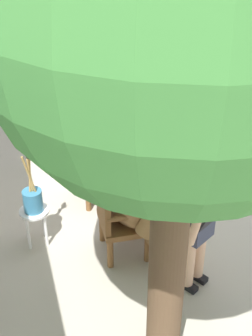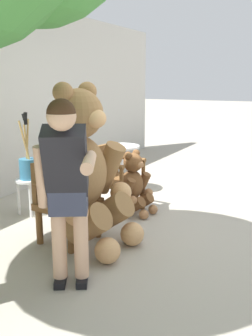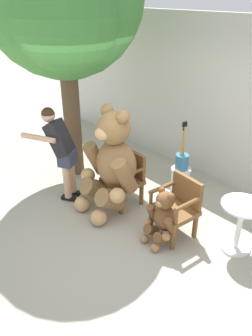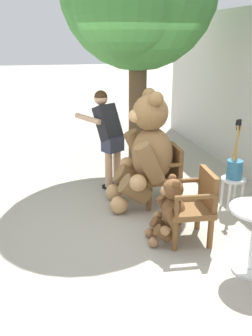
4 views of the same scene
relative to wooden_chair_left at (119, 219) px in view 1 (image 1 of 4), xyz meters
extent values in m
plane|color=#A8A091|center=(0.54, -0.59, -0.46)|extent=(60.00, 60.00, 0.00)
cube|color=brown|center=(0.00, -0.06, -0.06)|extent=(0.58, 0.54, 0.07)
cylinder|color=brown|center=(-0.24, -0.26, -0.28)|extent=(0.07, 0.07, 0.37)
cylinder|color=brown|center=(0.22, -0.28, -0.28)|extent=(0.07, 0.07, 0.37)
cylinder|color=brown|center=(-0.22, 0.16, -0.28)|extent=(0.07, 0.07, 0.37)
cylinder|color=brown|center=(0.24, 0.14, -0.28)|extent=(0.07, 0.07, 0.37)
cube|color=brown|center=(0.01, 0.17, 0.19)|extent=(0.52, 0.08, 0.42)
cylinder|color=brown|center=(-0.25, -0.05, 0.20)|extent=(0.08, 0.48, 0.06)
cylinder|color=brown|center=(-0.26, -0.26, 0.09)|extent=(0.05, 0.05, 0.22)
cylinder|color=brown|center=(0.25, -0.07, 0.20)|extent=(0.08, 0.48, 0.06)
cylinder|color=brown|center=(0.24, -0.28, 0.09)|extent=(0.05, 0.05, 0.22)
cube|color=brown|center=(1.07, -0.06, -0.06)|extent=(0.61, 0.57, 0.07)
cylinder|color=brown|center=(0.82, -0.25, -0.28)|extent=(0.07, 0.07, 0.37)
cylinder|color=brown|center=(1.28, -0.29, -0.28)|extent=(0.07, 0.07, 0.37)
cylinder|color=brown|center=(0.87, 0.17, -0.28)|extent=(0.07, 0.07, 0.37)
cylinder|color=brown|center=(1.32, 0.12, -0.28)|extent=(0.07, 0.07, 0.37)
cube|color=brown|center=(1.10, 0.17, 0.19)|extent=(0.52, 0.11, 0.42)
cylinder|color=brown|center=(0.83, -0.04, 0.20)|extent=(0.10, 0.48, 0.06)
cylinder|color=brown|center=(0.80, -0.25, 0.09)|extent=(0.05, 0.05, 0.22)
cylinder|color=brown|center=(1.32, -0.09, 0.20)|extent=(0.10, 0.48, 0.06)
cylinder|color=brown|center=(1.30, -0.30, 0.09)|extent=(0.05, 0.05, 0.22)
ellipsoid|color=olive|center=(0.00, -0.18, 0.29)|extent=(0.70, 0.60, 0.78)
sphere|color=olive|center=(0.00, -0.22, 0.89)|extent=(0.49, 0.49, 0.49)
ellipsoid|color=tan|center=(-0.01, -0.43, 0.85)|extent=(0.24, 0.19, 0.18)
sphere|color=black|center=(-0.01, -0.43, 0.87)|extent=(0.07, 0.07, 0.07)
sphere|color=olive|center=(-0.19, -0.19, 1.10)|extent=(0.19, 0.19, 0.19)
sphere|color=olive|center=(0.18, -0.20, 1.10)|extent=(0.19, 0.19, 0.19)
cylinder|color=olive|center=(-0.37, -0.30, 0.29)|extent=(0.24, 0.44, 0.59)
sphere|color=tan|center=(-0.40, -0.45, 0.03)|extent=(0.23, 0.23, 0.23)
cylinder|color=olive|center=(0.35, -0.33, 0.29)|extent=(0.24, 0.44, 0.59)
sphere|color=tan|center=(0.37, -0.48, 0.03)|extent=(0.23, 0.23, 0.23)
cylinder|color=olive|center=(-0.22, -0.46, -0.13)|extent=(0.31, 0.50, 0.46)
sphere|color=tan|center=(-0.25, -0.69, -0.34)|extent=(0.25, 0.25, 0.25)
cylinder|color=olive|center=(0.19, -0.48, -0.13)|extent=(0.31, 0.50, 0.46)
sphere|color=tan|center=(0.20, -0.71, -0.34)|extent=(0.25, 0.25, 0.25)
ellipsoid|color=brown|center=(1.07, -0.24, -0.09)|extent=(0.36, 0.31, 0.39)
sphere|color=brown|center=(1.07, -0.26, 0.21)|extent=(0.24, 0.24, 0.24)
ellipsoid|color=#A47148|center=(1.06, -0.36, 0.19)|extent=(0.12, 0.10, 0.09)
sphere|color=black|center=(1.06, -0.36, 0.19)|extent=(0.04, 0.04, 0.04)
sphere|color=brown|center=(0.98, -0.24, 0.31)|extent=(0.10, 0.10, 0.10)
sphere|color=brown|center=(1.16, -0.26, 0.31)|extent=(0.10, 0.10, 0.10)
cylinder|color=brown|center=(0.89, -0.29, -0.09)|extent=(0.13, 0.22, 0.29)
sphere|color=#A47148|center=(0.87, -0.36, -0.22)|extent=(0.11, 0.11, 0.11)
cylinder|color=brown|center=(1.25, -0.32, -0.09)|extent=(0.13, 0.22, 0.29)
sphere|color=#A47148|center=(1.25, -0.40, -0.22)|extent=(0.11, 0.11, 0.11)
cylinder|color=brown|center=(0.96, -0.37, -0.30)|extent=(0.16, 0.25, 0.23)
sphere|color=#A47148|center=(0.94, -0.49, -0.40)|extent=(0.12, 0.12, 0.12)
cylinder|color=brown|center=(1.16, -0.39, -0.30)|extent=(0.16, 0.25, 0.23)
sphere|color=#A47148|center=(1.16, -0.51, -0.40)|extent=(0.12, 0.12, 0.12)
cube|color=black|center=(-0.75, -0.53, -0.43)|extent=(0.25, 0.20, 0.06)
cylinder|color=tan|center=(-0.75, -0.53, 0.01)|extent=(0.12, 0.12, 0.82)
cube|color=black|center=(-0.66, -0.69, -0.43)|extent=(0.25, 0.20, 0.06)
cylinder|color=tan|center=(-0.66, -0.69, 0.01)|extent=(0.12, 0.12, 0.82)
cube|color=#33384C|center=(-0.71, -0.61, 0.29)|extent=(0.34, 0.37, 0.24)
cube|color=black|center=(-0.79, -0.66, 0.61)|extent=(0.50, 0.48, 0.58)
sphere|color=tan|center=(-0.92, -0.74, 0.96)|extent=(0.21, 0.21, 0.21)
sphere|color=#382314|center=(-0.92, -0.74, 0.98)|extent=(0.21, 0.21, 0.21)
cylinder|color=tan|center=(-0.91, -0.95, 0.66)|extent=(0.53, 0.36, 0.11)
cylinder|color=tan|center=(-0.89, -0.50, 0.49)|extent=(0.20, 0.16, 0.51)
cylinder|color=white|center=(0.42, 0.88, -0.02)|extent=(0.34, 0.34, 0.03)
cylinder|color=white|center=(0.52, 0.98, -0.25)|extent=(0.04, 0.04, 0.43)
cylinder|color=white|center=(0.32, 0.98, -0.25)|extent=(0.04, 0.04, 0.43)
cylinder|color=white|center=(0.52, 0.78, -0.25)|extent=(0.04, 0.04, 0.43)
cylinder|color=white|center=(0.32, 0.78, -0.25)|extent=(0.04, 0.04, 0.43)
cylinder|color=teal|center=(0.42, 0.88, 0.13)|extent=(0.22, 0.22, 0.26)
cylinder|color=tan|center=(0.43, 0.88, 0.41)|extent=(0.05, 0.08, 0.68)
cylinder|color=black|center=(0.43, 0.88, 0.79)|extent=(0.05, 0.05, 0.08)
cylinder|color=tan|center=(0.39, 0.87, 0.41)|extent=(0.07, 0.16, 0.66)
cylinder|color=black|center=(0.39, 0.87, 0.78)|extent=(0.05, 0.06, 0.09)
cylinder|color=tan|center=(0.42, 0.87, 0.38)|extent=(0.05, 0.05, 0.61)
cylinder|color=black|center=(0.42, 0.87, 0.73)|extent=(0.05, 0.05, 0.08)
cylinder|color=white|center=(1.85, 0.35, 0.24)|extent=(0.56, 0.56, 0.03)
cylinder|color=white|center=(1.85, 0.35, -0.12)|extent=(0.07, 0.07, 0.69)
cylinder|color=white|center=(1.85, 0.35, -0.45)|extent=(0.40, 0.40, 0.03)
cylinder|color=brown|center=(-1.40, -0.03, 0.71)|extent=(0.30, 0.30, 2.35)
sphere|color=#3D7F38|center=(-1.40, -0.03, 2.58)|extent=(2.51, 2.51, 2.51)
sphere|color=#3D7F38|center=(-0.77, -0.40, 2.33)|extent=(1.51, 1.51, 1.51)
camera|label=1|loc=(-3.97, 1.06, 3.18)|focal=50.00mm
camera|label=2|loc=(-3.00, -2.38, 1.20)|focal=40.00mm
camera|label=3|loc=(3.38, -3.02, 2.62)|focal=35.00mm
camera|label=4|loc=(4.81, -1.70, 1.86)|focal=40.00mm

